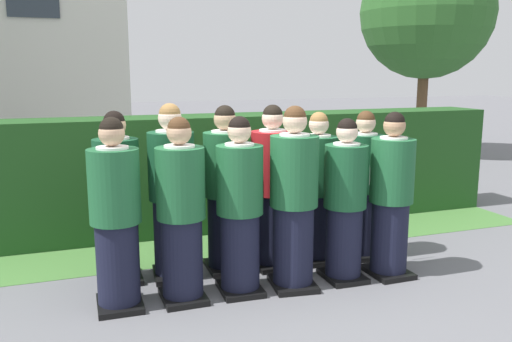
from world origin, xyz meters
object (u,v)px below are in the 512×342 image
(student_front_row_0, at_px, (116,219))
(student_front_row_3, at_px, (294,203))
(student_front_row_1, at_px, (181,215))
(student_front_row_4, at_px, (345,204))
(student_front_row_5, at_px, (391,199))
(student_rear_row_5, at_px, (363,188))
(student_front_row_2, at_px, (240,210))
(student_rear_row_1, at_px, (172,196))
(student_rear_row_0, at_px, (118,202))
(student_in_red_blazer, at_px, (272,191))
(student_rear_row_4, at_px, (317,191))
(student_rear_row_2, at_px, (226,193))

(student_front_row_0, bearing_deg, student_front_row_3, -3.22)
(student_front_row_1, xyz_separation_m, student_front_row_4, (1.55, -0.05, -0.03))
(student_front_row_5, xyz_separation_m, student_rear_row_5, (0.04, 0.56, -0.02))
(student_front_row_2, bearing_deg, student_front_row_0, 177.98)
(student_front_row_1, bearing_deg, student_front_row_5, -2.89)
(student_front_row_5, bearing_deg, student_rear_row_1, 161.54)
(student_front_row_2, bearing_deg, student_rear_row_0, 146.69)
(student_front_row_2, bearing_deg, student_rear_row_5, 17.02)
(student_front_row_4, height_order, student_front_row_5, student_front_row_5)
(student_front_row_5, relative_size, student_rear_row_0, 0.99)
(student_front_row_3, xyz_separation_m, student_in_red_blazer, (0.02, 0.57, -0.01))
(student_front_row_0, distance_m, student_front_row_3, 1.56)
(student_front_row_4, bearing_deg, student_rear_row_0, 160.99)
(student_rear_row_4, bearing_deg, student_rear_row_0, 176.15)
(student_front_row_2, distance_m, student_front_row_5, 1.50)
(student_front_row_1, xyz_separation_m, student_rear_row_0, (-0.46, 0.64, 0.01))
(student_rear_row_0, relative_size, student_rear_row_2, 0.98)
(student_front_row_1, distance_m, student_front_row_2, 0.52)
(student_front_row_2, distance_m, student_rear_row_0, 1.18)
(student_front_row_4, xyz_separation_m, student_front_row_5, (0.47, -0.05, 0.03))
(student_front_row_0, xyz_separation_m, student_front_row_2, (1.06, -0.04, -0.01))
(student_front_row_1, height_order, student_rear_row_2, student_rear_row_2)
(student_front_row_4, relative_size, student_rear_row_5, 0.99)
(student_front_row_0, height_order, student_front_row_2, student_front_row_0)
(student_in_red_blazer, height_order, student_rear_row_5, student_in_red_blazer)
(student_rear_row_5, bearing_deg, student_front_row_4, -134.58)
(student_in_red_blazer, xyz_separation_m, student_rear_row_4, (0.50, -0.01, -0.04))
(student_rear_row_1, bearing_deg, student_rear_row_2, 2.10)
(student_front_row_3, bearing_deg, student_rear_row_1, 148.07)
(student_in_red_blazer, height_order, student_rear_row_4, student_in_red_blazer)
(student_front_row_1, bearing_deg, student_front_row_3, -3.09)
(student_rear_row_1, relative_size, student_rear_row_4, 1.07)
(student_front_row_4, xyz_separation_m, student_rear_row_5, (0.50, 0.51, 0.01))
(student_front_row_0, relative_size, student_rear_row_4, 1.03)
(student_front_row_1, distance_m, student_front_row_4, 1.55)
(student_front_row_1, distance_m, student_rear_row_1, 0.56)
(student_rear_row_2, bearing_deg, student_front_row_5, -25.19)
(student_rear_row_2, bearing_deg, student_rear_row_5, -4.50)
(student_rear_row_5, bearing_deg, student_front_row_3, -153.31)
(student_rear_row_1, height_order, student_rear_row_5, student_rear_row_1)
(student_front_row_3, bearing_deg, student_front_row_2, 174.21)
(student_front_row_4, relative_size, student_rear_row_4, 0.99)
(student_front_row_2, distance_m, student_rear_row_1, 0.75)
(student_front_row_2, height_order, student_rear_row_2, student_rear_row_2)
(student_front_row_0, distance_m, student_rear_row_5, 2.63)
(student_front_row_1, xyz_separation_m, student_rear_row_5, (2.05, 0.46, -0.02))
(student_front_row_5, relative_size, student_in_red_blazer, 0.97)
(student_rear_row_0, relative_size, student_in_red_blazer, 0.98)
(student_front_row_0, distance_m, student_rear_row_2, 1.23)
(student_front_row_5, bearing_deg, student_front_row_4, 173.63)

